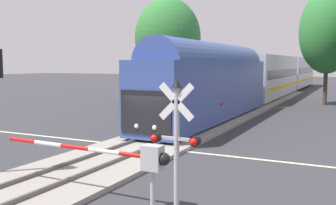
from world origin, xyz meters
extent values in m
plane|color=#333338|center=(0.00, 0.00, 0.00)|extent=(220.00, 220.00, 0.00)
cube|color=beige|center=(0.00, 0.00, 0.00)|extent=(44.00, 0.20, 0.01)
cube|color=gray|center=(0.00, 0.00, 0.09)|extent=(4.40, 80.00, 0.18)
cube|color=#56514C|center=(-0.72, 0.00, 0.25)|extent=(0.10, 80.00, 0.14)
cube|color=#56514C|center=(0.72, 0.00, 0.25)|extent=(0.10, 80.00, 0.14)
cube|color=#384C93|center=(0.00, 9.37, 2.27)|extent=(3.00, 18.66, 3.90)
cube|color=black|center=(0.00, 0.01, 1.69)|extent=(2.76, 0.08, 2.15)
cylinder|color=#384C93|center=(0.00, 9.37, 4.10)|extent=(2.76, 16.80, 2.76)
sphere|color=#F4F2CC|center=(-0.50, 0.00, 1.00)|extent=(0.24, 0.24, 0.24)
sphere|color=#F4F2CC|center=(0.50, 0.00, 1.00)|extent=(0.24, 0.24, 0.24)
cube|color=#B7BCC6|center=(0.00, 29.69, 2.62)|extent=(3.00, 20.19, 4.60)
cube|color=black|center=(1.51, 29.69, 2.92)|extent=(0.04, 18.17, 0.90)
cube|color=gold|center=(1.52, 29.69, 1.47)|extent=(0.04, 18.58, 0.36)
cube|color=#B7BCC6|center=(0.00, 50.79, 2.62)|extent=(3.00, 20.19, 4.60)
cube|color=black|center=(1.51, 50.79, 2.92)|extent=(0.04, 18.17, 0.90)
cube|color=gold|center=(1.52, 50.79, 1.47)|extent=(0.04, 18.58, 0.36)
cylinder|color=#B7B7BC|center=(4.12, -6.91, 0.55)|extent=(0.14, 0.14, 1.10)
cube|color=#B7B7BC|center=(4.12, -6.91, 1.45)|extent=(0.56, 0.40, 0.70)
sphere|color=black|center=(4.47, -6.91, 1.45)|extent=(0.36, 0.36, 0.36)
cylinder|color=red|center=(3.57, -6.91, 1.46)|extent=(1.08, 0.12, 0.13)
cylinder|color=white|center=(2.49, -6.91, 1.47)|extent=(1.08, 0.12, 0.13)
cylinder|color=red|center=(1.41, -6.91, 1.48)|extent=(1.08, 0.12, 0.13)
cylinder|color=white|center=(0.32, -6.91, 1.50)|extent=(1.08, 0.12, 0.13)
cylinder|color=red|center=(-0.76, -6.91, 1.51)|extent=(1.08, 0.12, 0.13)
sphere|color=red|center=(-1.30, -6.91, 1.52)|extent=(0.14, 0.14, 0.14)
cylinder|color=#B2B2B7|center=(5.02, -7.28, 1.72)|extent=(0.14, 0.14, 3.43)
cube|color=white|center=(5.02, -7.30, 3.08)|extent=(0.98, 0.05, 0.98)
cube|color=white|center=(5.02, -7.30, 3.08)|extent=(0.98, 0.05, 0.98)
cube|color=#B2B2B7|center=(5.02, -7.28, 2.13)|extent=(1.10, 0.08, 0.08)
cylinder|color=black|center=(4.47, -7.38, 2.13)|extent=(0.26, 0.18, 0.26)
cylinder|color=black|center=(5.57, -7.38, 2.13)|extent=(0.26, 0.18, 0.26)
sphere|color=red|center=(4.47, -7.48, 2.13)|extent=(0.20, 0.20, 0.20)
sphere|color=red|center=(5.57, -7.48, 2.13)|extent=(0.20, 0.20, 0.20)
cone|color=black|center=(5.02, -7.28, 3.55)|extent=(0.28, 0.28, 0.22)
cylinder|color=#B7B7BC|center=(-4.12, 6.91, 0.55)|extent=(0.14, 0.14, 1.10)
cube|color=#B7B7BC|center=(-4.12, 6.91, 1.45)|extent=(0.56, 0.40, 0.70)
sphere|color=black|center=(-4.47, 6.91, 1.45)|extent=(0.36, 0.36, 0.36)
cylinder|color=red|center=(-3.55, 6.91, 1.46)|extent=(1.14, 0.12, 0.14)
cylinder|color=white|center=(-2.41, 6.91, 1.47)|extent=(1.14, 0.12, 0.14)
cylinder|color=red|center=(-1.27, 6.91, 1.49)|extent=(1.14, 0.12, 0.14)
cylinder|color=white|center=(-0.14, 6.91, 1.51)|extent=(1.14, 0.12, 0.14)
cylinder|color=red|center=(1.00, 6.91, 1.52)|extent=(1.14, 0.12, 0.14)
sphere|color=red|center=(1.57, 6.91, 1.53)|extent=(0.14, 0.14, 0.14)
cylinder|color=brown|center=(-8.05, 18.82, 1.83)|extent=(0.49, 0.49, 3.65)
ellipsoid|color=#2D7533|center=(-8.05, 18.82, 6.57)|extent=(6.52, 6.52, 7.80)
cylinder|color=#4C3828|center=(6.25, 24.51, 2.03)|extent=(0.38, 0.38, 4.06)
ellipsoid|color=#2D7533|center=(6.25, 24.51, 7.10)|extent=(5.29, 5.29, 8.10)
camera|label=1|loc=(9.15, -16.21, 4.05)|focal=41.67mm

